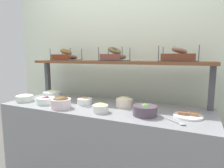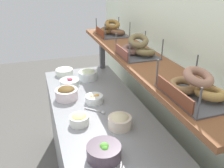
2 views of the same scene
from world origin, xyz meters
TOP-DOWN VIEW (x-y plane):
  - back_wall at (0.00, 0.55)m, footprint 3.19×0.06m
  - deli_counter at (0.00, 0.00)m, footprint 1.99×0.70m
  - shelf_riser_left at (-0.93, 0.27)m, footprint 0.05×0.05m
  - upper_shelf at (0.00, 0.27)m, footprint 1.95×0.32m
  - bowl_egg_salad at (0.07, -0.19)m, footprint 0.14×0.14m
  - bowl_veggie_mix at (0.44, -0.12)m, footprint 0.20×0.20m
  - bowl_potato_salad at (0.19, 0.06)m, footprint 0.16×0.16m
  - bowl_chocolate_spread at (-0.33, -0.22)m, footprint 0.19×0.19m
  - bowl_cream_cheese at (-0.87, -0.16)m, footprint 0.18×0.18m
  - bowl_scallion_spread at (-0.68, 0.05)m, footprint 0.18×0.18m
  - bowl_beet_salad at (-0.57, -0.15)m, footprint 0.18×0.18m
  - bowl_fruit_salad at (-0.20, -0.01)m, footprint 0.15×0.15m
  - serving_spoon_near_plate at (-0.04, -0.02)m, footprint 0.14×0.14m
  - bagel_basket_cinnamon_raisin at (-0.65, 0.29)m, footprint 0.30×0.25m
  - bagel_basket_poppy at (0.00, 0.25)m, footprint 0.28×0.26m
  - bagel_basket_everything at (0.65, 0.26)m, footprint 0.34×0.26m

SIDE VIEW (x-z plane):
  - deli_counter at x=0.00m, z-range 0.00..0.85m
  - serving_spoon_near_plate at x=-0.04m, z-range 0.85..0.86m
  - bowl_fruit_salad at x=-0.20m, z-range 0.85..0.92m
  - bowl_beet_salad at x=-0.57m, z-range 0.85..0.92m
  - bowl_cream_cheese at x=-0.87m, z-range 0.85..0.93m
  - bowl_egg_salad at x=0.07m, z-range 0.85..0.93m
  - bowl_veggie_mix at x=0.44m, z-range 0.85..0.94m
  - bowl_potato_salad at x=0.19m, z-range 0.85..0.95m
  - bowl_scallion_spread at x=-0.68m, z-range 0.85..0.95m
  - bowl_chocolate_spread at x=-0.33m, z-range 0.85..0.96m
  - shelf_riser_left at x=-0.93m, z-range 0.85..1.25m
  - back_wall at x=0.00m, z-range 0.00..2.40m
  - upper_shelf at x=0.00m, z-range 1.25..1.28m
  - bagel_basket_everything at x=0.65m, z-range 1.26..1.40m
  - bagel_basket_cinnamon_raisin at x=-0.65m, z-range 1.26..1.40m
  - bagel_basket_poppy at x=0.00m, z-range 1.25..1.41m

